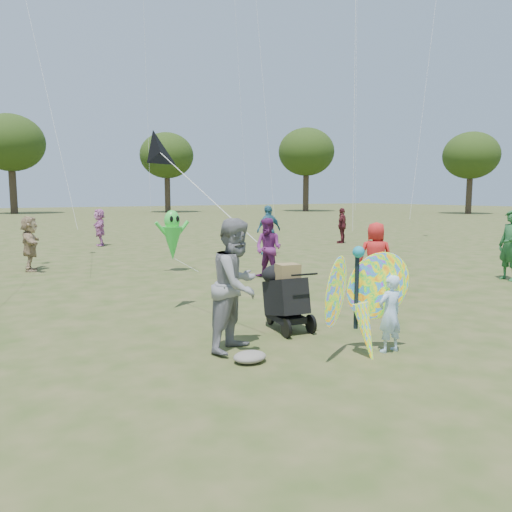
{
  "coord_description": "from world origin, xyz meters",
  "views": [
    {
      "loc": [
        -4.86,
        -5.89,
        2.19
      ],
      "look_at": [
        -0.2,
        1.5,
        1.1
      ],
      "focal_mm": 35.0,
      "sensor_mm": 36.0,
      "label": 1
    }
  ],
  "objects": [
    {
      "name": "crowd_j",
      "position": [
        0.78,
        15.46,
        0.78
      ],
      "size": [
        0.76,
        1.52,
        1.57
      ],
      "primitive_type": "imported",
      "rotation": [
        0.0,
        0.0,
        4.5
      ],
      "color": "#C570B1",
      "rests_on": "ground"
    },
    {
      "name": "tree_line",
      "position": [
        3.67,
        44.99,
        6.86
      ],
      "size": [
        91.78,
        33.6,
        10.79
      ],
      "color": "#3A2D21",
      "rests_on": "ground"
    },
    {
      "name": "adult_man",
      "position": [
        -1.44,
        0.04,
        0.93
      ],
      "size": [
        1.14,
        1.06,
        1.86
      ],
      "primitive_type": "imported",
      "rotation": [
        0.0,
        0.0,
        0.52
      ],
      "color": "gray",
      "rests_on": "ground"
    },
    {
      "name": "crowd_c",
      "position": [
        5.07,
        9.0,
        0.89
      ],
      "size": [
        1.09,
        0.55,
        1.79
      ],
      "primitive_type": "imported",
      "rotation": [
        0.0,
        0.0,
        3.25
      ],
      "color": "teal",
      "rests_on": "ground"
    },
    {
      "name": "crowd_f",
      "position": [
        7.29,
        1.29,
        0.89
      ],
      "size": [
        0.57,
        0.73,
        1.79
      ],
      "primitive_type": "imported",
      "rotation": [
        0.0,
        0.0,
        4.48
      ],
      "color": "#225A2D",
      "rests_on": "ground"
    },
    {
      "name": "child_girl",
      "position": [
        0.31,
        -1.17,
        0.54
      ],
      "size": [
        0.41,
        0.27,
        1.09
      ],
      "primitive_type": "imported",
      "rotation": [
        0.0,
        0.0,
        3.1
      ],
      "color": "#B4D6FF",
      "rests_on": "ground"
    },
    {
      "name": "crowd_d",
      "position": [
        -2.78,
        9.48,
        0.78
      ],
      "size": [
        0.71,
        1.51,
        1.57
      ],
      "primitive_type": "imported",
      "rotation": [
        0.0,
        0.0,
        1.4
      ],
      "color": "tan",
      "rests_on": "ground"
    },
    {
      "name": "crowd_a",
      "position": [
        3.33,
        2.07,
        0.78
      ],
      "size": [
        0.91,
        0.85,
        1.57
      ],
      "primitive_type": "imported",
      "rotation": [
        0.0,
        0.0,
        2.53
      ],
      "color": "red",
      "rests_on": "ground"
    },
    {
      "name": "alien_kite",
      "position": [
        0.6,
        7.17,
        0.97
      ],
      "size": [
        1.12,
        0.69,
        1.74
      ],
      "color": "#32D840",
      "rests_on": "ground"
    },
    {
      "name": "delta_kite_rig",
      "position": [
        -1.56,
        2.47,
        2.9
      ],
      "size": [
        0.98,
        2.67,
        1.83
      ],
      "color": "black",
      "rests_on": "ground"
    },
    {
      "name": "ground",
      "position": [
        0.0,
        0.0,
        0.0
      ],
      "size": [
        160.0,
        160.0,
        0.0
      ],
      "primitive_type": "plane",
      "color": "#51592B",
      "rests_on": "ground"
    },
    {
      "name": "crowd_e",
      "position": [
        2.27,
        4.81,
        0.79
      ],
      "size": [
        0.85,
        0.94,
        1.57
      ],
      "primitive_type": "imported",
      "rotation": [
        0.0,
        0.0,
        5.12
      ],
      "color": "#6B2367",
      "rests_on": "ground"
    },
    {
      "name": "crowd_h",
      "position": [
        10.21,
        10.82,
        0.78
      ],
      "size": [
        0.99,
        0.79,
        1.57
      ],
      "primitive_type": "imported",
      "rotation": [
        0.0,
        0.0,
        3.66
      ],
      "color": "#551C21",
      "rests_on": "ground"
    },
    {
      "name": "jogging_stroller",
      "position": [
        -0.27,
        0.54,
        0.61
      ],
      "size": [
        0.59,
        1.09,
        1.09
      ],
      "rotation": [
        0.0,
        0.0,
        -0.16
      ],
      "color": "black",
      "rests_on": "ground"
    },
    {
      "name": "grey_bag",
      "position": [
        -1.56,
        -0.51,
        0.07
      ],
      "size": [
        0.45,
        0.37,
        0.14
      ],
      "primitive_type": "ellipsoid",
      "color": "gray",
      "rests_on": "ground"
    },
    {
      "name": "butterfly_kite",
      "position": [
        -0.17,
        -1.09,
        0.75
      ],
      "size": [
        1.74,
        0.75,
        1.71
      ],
      "color": "red",
      "rests_on": "ground"
    }
  ]
}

